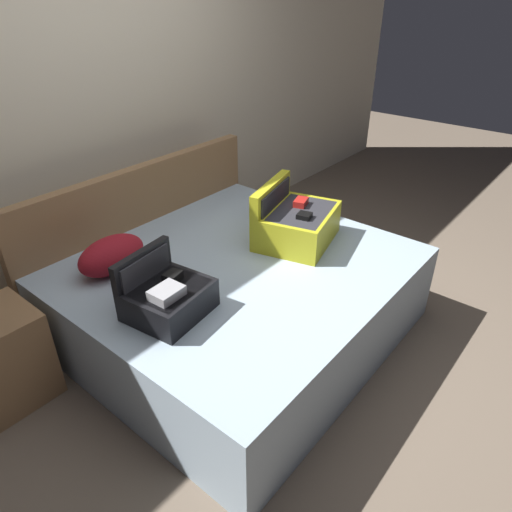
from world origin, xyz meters
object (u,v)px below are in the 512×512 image
object	(u,v)px
bed	(240,298)
hard_case_medium	(167,296)
hard_case_large	(296,222)
pillow_near_headboard	(112,255)

from	to	relation	value
bed	hard_case_medium	xyz separation A→B (m)	(-0.58, -0.04, 0.36)
bed	hard_case_medium	size ratio (longest dim) A/B	4.45
bed	hard_case_large	bearing A→B (deg)	-11.81
pillow_near_headboard	hard_case_medium	bearing A→B (deg)	-96.53
hard_case_medium	pillow_near_headboard	bearing A→B (deg)	75.85
bed	pillow_near_headboard	bearing A→B (deg)	135.38
pillow_near_headboard	bed	bearing A→B (deg)	-44.62
bed	hard_case_large	distance (m)	0.60
hard_case_large	hard_case_medium	bearing A→B (deg)	162.01
hard_case_large	pillow_near_headboard	bearing A→B (deg)	133.14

